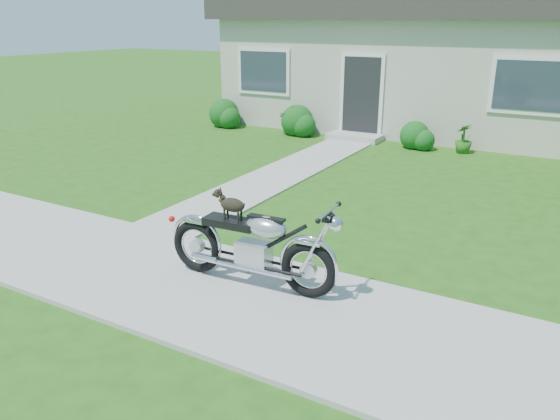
{
  "coord_description": "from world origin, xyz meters",
  "views": [
    {
      "loc": [
        3.83,
        -4.62,
        3.03
      ],
      "look_at": [
        0.61,
        1.0,
        0.75
      ],
      "focal_mm": 35.0,
      "sensor_mm": 36.0,
      "label": 1
    }
  ],
  "objects_px": {
    "house": "(451,50)",
    "motorcycle_with_dog": "(253,245)",
    "potted_plant_left": "(291,119)",
    "potted_plant_right": "(464,139)"
  },
  "relations": [
    {
      "from": "house",
      "to": "motorcycle_with_dog",
      "type": "height_order",
      "value": "house"
    },
    {
      "from": "house",
      "to": "motorcycle_with_dog",
      "type": "relative_size",
      "value": 5.66
    },
    {
      "from": "potted_plant_left",
      "to": "motorcycle_with_dog",
      "type": "bearing_deg",
      "value": -64.02
    },
    {
      "from": "potted_plant_left",
      "to": "potted_plant_right",
      "type": "height_order",
      "value": "potted_plant_left"
    },
    {
      "from": "house",
      "to": "potted_plant_left",
      "type": "relative_size",
      "value": 15.91
    },
    {
      "from": "potted_plant_right",
      "to": "motorcycle_with_dog",
      "type": "distance_m",
      "value": 8.29
    },
    {
      "from": "house",
      "to": "potted_plant_left",
      "type": "height_order",
      "value": "house"
    },
    {
      "from": "house",
      "to": "potted_plant_left",
      "type": "distance_m",
      "value": 5.13
    },
    {
      "from": "potted_plant_left",
      "to": "motorcycle_with_dog",
      "type": "relative_size",
      "value": 0.36
    },
    {
      "from": "house",
      "to": "potted_plant_right",
      "type": "distance_m",
      "value": 4.1
    }
  ]
}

